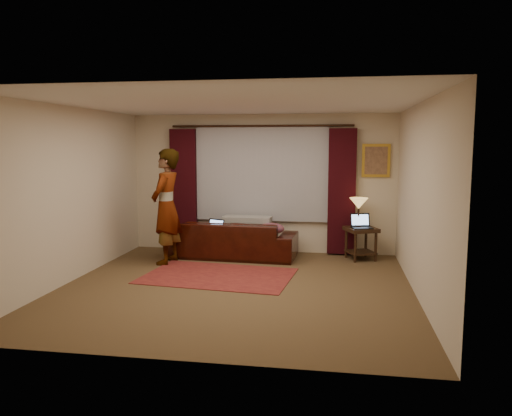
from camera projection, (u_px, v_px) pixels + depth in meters
The scene contains 20 objects.
floor at pixel (236, 287), 7.17m from camera, with size 5.00×5.00×0.01m, color brown.
ceiling at pixel (235, 103), 6.84m from camera, with size 5.00×5.00×0.02m, color silver.
wall_back at pixel (262, 184), 9.46m from camera, with size 5.00×0.02×2.60m, color beige.
wall_front at pixel (180, 226), 4.56m from camera, with size 5.00×0.02×2.60m, color beige.
wall_left at pixel (71, 195), 7.41m from camera, with size 0.02×5.00×2.60m, color beige.
wall_right at pixel (420, 201), 6.61m from camera, with size 0.02×5.00×2.60m, color beige.
sheer_curtain at pixel (261, 173), 9.37m from camera, with size 2.50×0.05×1.80m, color #A6A6AD.
drape_left at pixel (184, 189), 9.60m from camera, with size 0.50×0.14×2.30m, color black.
drape_right at pixel (342, 192), 9.13m from camera, with size 0.50×0.14×2.30m, color black.
curtain_rod at pixel (261, 126), 9.21m from camera, with size 0.04×0.04×3.40m, color #311C11.
picture_frame at pixel (376, 160), 9.04m from camera, with size 0.50×0.04×0.60m, color gold.
sofa at pixel (234, 232), 9.04m from camera, with size 2.26×0.98×0.91m, color black.
throw_blanket at pixel (247, 206), 9.14m from camera, with size 0.88×0.35×0.10m, color gray.
clothing_pile at pixel (271, 229), 8.80m from camera, with size 0.47×0.36×0.20m, color brown.
laptop_sofa at pixel (212, 227), 8.93m from camera, with size 0.32×0.35×0.23m, color black, non-canonical shape.
area_rug at pixel (218, 276), 7.77m from camera, with size 2.27×1.51×0.01m, color maroon.
end_table at pixel (361, 244), 8.86m from camera, with size 0.50×0.50×0.58m, color black.
tiffany_lamp at pixel (358, 212), 8.85m from camera, with size 0.33×0.33×0.52m, color #A08A4C, non-canonical shape.
laptop_table at pixel (362, 221), 8.73m from camera, with size 0.35×0.38×0.25m, color black, non-canonical shape.
person at pixel (166, 207), 8.52m from camera, with size 0.58×0.58×1.97m, color gray.
Camera 1 is at (1.41, -6.83, 2.04)m, focal length 35.00 mm.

